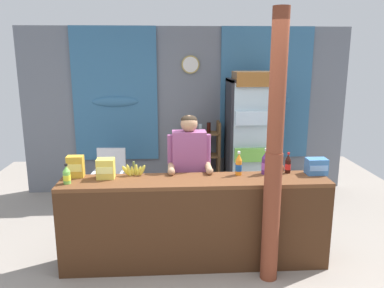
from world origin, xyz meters
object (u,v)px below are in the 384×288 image
timber_post (274,158)px  drink_fridge (253,132)px  plastic_lawn_chair (110,174)px  banana_bunch (134,170)px  bottle_shelf_rack (204,157)px  snack_box_choco_powder (75,167)px  soda_bottle_lime_soda (67,175)px  soda_bottle_grape_soda (266,163)px  snack_box_biscuit (316,166)px  stall_counter (196,217)px  snack_box_instant_noodle (106,169)px  shopkeeper (189,166)px  soda_bottle_cola (288,164)px  soda_bottle_orange_soda (239,165)px

timber_post → drink_fridge: bearing=82.7°
plastic_lawn_chair → banana_bunch: banana_bunch is taller
timber_post → bottle_shelf_rack: timber_post is taller
snack_box_choco_powder → soda_bottle_lime_soda: bearing=-100.6°
drink_fridge → soda_bottle_grape_soda: (-0.23, -1.67, -0.01)m
plastic_lawn_chair → snack_box_biscuit: 2.95m
bottle_shelf_rack → soda_bottle_lime_soda: bottle_shelf_rack is taller
stall_counter → banana_bunch: 0.82m
plastic_lawn_chair → banana_bunch: bearing=-72.1°
snack_box_instant_noodle → banana_bunch: (0.28, 0.07, -0.04)m
snack_box_instant_noodle → snack_box_choco_powder: bearing=169.8°
shopkeeper → snack_box_biscuit: bearing=-13.3°
bottle_shelf_rack → shopkeeper: shopkeeper is taller
drink_fridge → stall_counter: bearing=-117.6°
shopkeeper → snack_box_biscuit: 1.39m
shopkeeper → snack_box_choco_powder: bearing=-167.7°
snack_box_instant_noodle → banana_bunch: snack_box_instant_noodle is taller
stall_counter → snack_box_choco_powder: bearing=168.6°
plastic_lawn_chair → shopkeeper: size_ratio=0.55×
shopkeeper → soda_bottle_cola: 1.09m
stall_counter → soda_bottle_cola: bearing=14.0°
soda_bottle_grape_soda → soda_bottle_lime_soda: soda_bottle_grape_soda is taller
stall_counter → soda_bottle_orange_soda: (0.47, 0.22, 0.49)m
drink_fridge → soda_bottle_grape_soda: drink_fridge is taller
stall_counter → soda_bottle_cola: size_ratio=12.08×
bottle_shelf_rack → soda_bottle_orange_soda: soda_bottle_orange_soda is taller
drink_fridge → soda_bottle_lime_soda: bearing=-140.7°
timber_post → soda_bottle_grape_soda: bearing=84.0°
timber_post → snack_box_instant_noodle: timber_post is taller
snack_box_instant_noodle → soda_bottle_orange_soda: bearing=1.0°
soda_bottle_orange_soda → snack_box_instant_noodle: size_ratio=1.25×
drink_fridge → soda_bottle_cola: (0.02, -1.65, -0.03)m
plastic_lawn_chair → stall_counter: bearing=-57.5°
soda_bottle_orange_soda → drink_fridge: bearing=72.8°
soda_bottle_cola → snack_box_instant_noodle: 1.94m
timber_post → bottle_shelf_rack: bearing=100.3°
timber_post → plastic_lawn_chair: size_ratio=3.04×
soda_bottle_orange_soda → banana_bunch: 1.11m
stall_counter → snack_box_biscuit: 1.40m
soda_bottle_grape_soda → soda_bottle_orange_soda: size_ratio=1.09×
stall_counter → timber_post: size_ratio=1.06×
snack_box_biscuit → snack_box_choco_powder: size_ratio=0.95×
drink_fridge → shopkeeper: drink_fridge is taller
snack_box_instant_noodle → snack_box_choco_powder: size_ratio=0.91×
drink_fridge → soda_bottle_lime_soda: (-2.28, -1.87, -0.04)m
drink_fridge → soda_bottle_cola: drink_fridge is taller
soda_bottle_cola → timber_post: bearing=-121.0°
stall_counter → soda_bottle_lime_soda: soda_bottle_lime_soda is taller
shopkeeper → bottle_shelf_rack: bearing=78.7°
stall_counter → banana_bunch: size_ratio=10.22×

